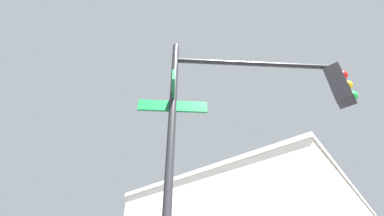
# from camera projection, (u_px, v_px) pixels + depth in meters

# --- Properties ---
(traffic_signal_near) EXTENTS (2.85, 2.51, 5.83)m
(traffic_signal_near) POSITION_uv_depth(u_px,v_px,m) (257.00, 120.00, 4.29)
(traffic_signal_near) COLOR black
(traffic_signal_near) RESTS_ON ground_plane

